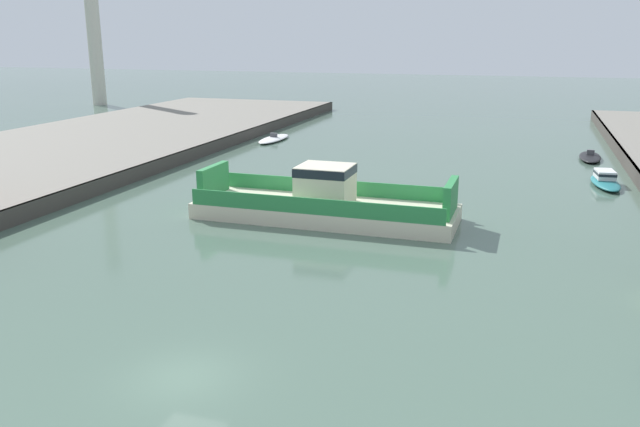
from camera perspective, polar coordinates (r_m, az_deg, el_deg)
The scene contains 6 objects.
ground_plane at distance 25.98m, azimuth -11.84°, elevation -13.86°, with size 400.00×400.00×0.00m, color #4C6656.
chain_ferry at distance 45.74m, azimuth 0.46°, elevation 0.91°, with size 18.35×6.11×3.83m.
moored_boat_near_left at distance 61.30m, azimuth 23.63°, elevation 2.68°, with size 2.77×6.77×1.28m.
moored_boat_near_right at distance 80.96m, azimuth -4.06°, elevation 6.53°, with size 2.36×7.94×0.94m.
moored_boat_mid_right at distance 73.87m, azimuth 22.50°, elevation 4.59°, with size 2.36×6.74×1.01m.
smokestack_distant_a at distance 129.42m, azimuth -19.30°, elevation 16.51°, with size 2.68×2.68×32.12m.
Camera 1 is at (11.65, -19.56, 12.52)m, focal length 36.66 mm.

